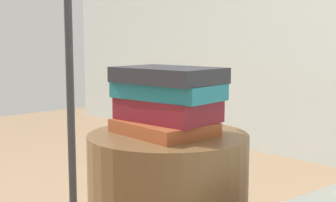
# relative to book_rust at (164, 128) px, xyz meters

# --- Properties ---
(book_rust) EXTENTS (0.26, 0.20, 0.04)m
(book_rust) POSITION_rel_book_rust_xyz_m (0.00, 0.00, 0.00)
(book_rust) COLOR #994723
(book_rust) RESTS_ON side_table
(book_maroon) EXTENTS (0.28, 0.19, 0.06)m
(book_maroon) POSITION_rel_book_rust_xyz_m (-0.00, 0.02, 0.05)
(book_maroon) COLOR maroon
(book_maroon) RESTS_ON book_rust
(book_teal) EXTENTS (0.31, 0.20, 0.04)m
(book_teal) POSITION_rel_book_rust_xyz_m (0.00, 0.01, 0.10)
(book_teal) COLOR #1E727F
(book_teal) RESTS_ON book_maroon
(book_charcoal) EXTENTS (0.30, 0.22, 0.04)m
(book_charcoal) POSITION_rel_book_rust_xyz_m (0.00, 0.01, 0.14)
(book_charcoal) COLOR #28282D
(book_charcoal) RESTS_ON book_teal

